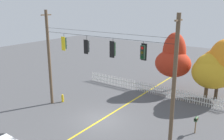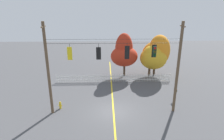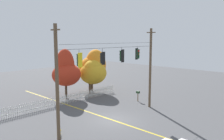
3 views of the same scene
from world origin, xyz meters
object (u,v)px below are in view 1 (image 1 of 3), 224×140
at_px(traffic_signal_eastbound_side, 64,43).
at_px(traffic_signal_southbound_primary, 87,47).
at_px(traffic_signal_northbound_primary, 113,49).
at_px(roadside_mailbox, 196,120).
at_px(autumn_maple_mid, 212,71).
at_px(autumn_oak_far_east, 221,66).
at_px(autumn_maple_near_fence, 173,59).
at_px(traffic_signal_westbound_side, 143,52).
at_px(fire_hydrant, 63,98).

xyz_separation_m(traffic_signal_eastbound_side, traffic_signal_southbound_primary, (2.58, 0.00, -0.01)).
bearing_deg(traffic_signal_northbound_primary, roadside_mailbox, 22.63).
bearing_deg(autumn_maple_mid, autumn_oak_far_east, 47.24).
height_order(traffic_signal_southbound_primary, autumn_maple_mid, traffic_signal_southbound_primary).
height_order(traffic_signal_northbound_primary, autumn_maple_near_fence, traffic_signal_northbound_primary).
height_order(traffic_signal_westbound_side, autumn_maple_mid, traffic_signal_westbound_side).
relative_size(traffic_signal_southbound_primary, autumn_maple_near_fence, 0.23).
bearing_deg(autumn_oak_far_east, traffic_signal_northbound_primary, -118.10).
distance_m(autumn_maple_near_fence, roadside_mailbox, 9.71).
height_order(autumn_maple_mid, roadside_mailbox, autumn_maple_mid).
relative_size(autumn_oak_far_east, roadside_mailbox, 4.69).
bearing_deg(fire_hydrant, autumn_oak_far_east, 38.05).
bearing_deg(autumn_oak_far_east, autumn_maple_mid, -132.76).
bearing_deg(roadside_mailbox, autumn_oak_far_east, 91.90).
relative_size(autumn_maple_mid, fire_hydrant, 6.12).
xyz_separation_m(autumn_maple_mid, fire_hydrant, (-11.60, -8.89, -2.65)).
bearing_deg(roadside_mailbox, autumn_maple_near_fence, 122.90).
relative_size(autumn_maple_near_fence, roadside_mailbox, 4.87).
distance_m(traffic_signal_westbound_side, roadside_mailbox, 6.56).
bearing_deg(traffic_signal_northbound_primary, fire_hydrant, 172.82).
bearing_deg(fire_hydrant, traffic_signal_southbound_primary, -11.55).
height_order(traffic_signal_southbound_primary, traffic_signal_northbound_primary, same).
height_order(traffic_signal_eastbound_side, fire_hydrant, traffic_signal_eastbound_side).
relative_size(traffic_signal_northbound_primary, roadside_mailbox, 1.09).
bearing_deg(autumn_maple_near_fence, roadside_mailbox, -57.10).
bearing_deg(traffic_signal_westbound_side, autumn_maple_mid, 76.08).
bearing_deg(traffic_signal_southbound_primary, traffic_signal_northbound_primary, -0.02).
bearing_deg(autumn_maple_near_fence, autumn_maple_mid, -8.05).
xyz_separation_m(traffic_signal_eastbound_side, traffic_signal_northbound_primary, (5.14, -0.00, 0.05)).
relative_size(traffic_signal_southbound_primary, fire_hydrant, 1.86).
distance_m(autumn_maple_mid, fire_hydrant, 14.85).
bearing_deg(fire_hydrant, autumn_maple_near_fence, 51.94).
height_order(traffic_signal_eastbound_side, roadside_mailbox, traffic_signal_eastbound_side).
distance_m(traffic_signal_northbound_primary, traffic_signal_westbound_side, 2.51).
bearing_deg(traffic_signal_westbound_side, traffic_signal_southbound_primary, -179.79).
height_order(autumn_oak_far_east, fire_hydrant, autumn_oak_far_east).
distance_m(traffic_signal_southbound_primary, traffic_signal_northbound_primary, 2.57).
distance_m(autumn_maple_near_fence, fire_hydrant, 12.44).
xyz_separation_m(traffic_signal_westbound_side, autumn_maple_near_fence, (-1.78, 10.30, -2.67)).
bearing_deg(traffic_signal_eastbound_side, roadside_mailbox, 12.49).
relative_size(traffic_signal_eastbound_side, traffic_signal_northbound_primary, 1.02).
distance_m(traffic_signal_westbound_side, autumn_maple_near_fence, 10.79).
xyz_separation_m(autumn_oak_far_east, roadside_mailbox, (0.27, -8.00, -2.44)).
bearing_deg(autumn_oak_far_east, traffic_signal_eastbound_side, -135.77).
distance_m(traffic_signal_northbound_primary, autumn_oak_far_east, 12.11).
distance_m(traffic_signal_northbound_primary, autumn_maple_near_fence, 10.67).
relative_size(autumn_maple_near_fence, autumn_maple_mid, 1.34).
bearing_deg(traffic_signal_northbound_primary, traffic_signal_southbound_primary, 179.98).
bearing_deg(autumn_maple_near_fence, traffic_signal_southbound_primary, -107.74).
bearing_deg(fire_hydrant, roadside_mailbox, 7.24).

